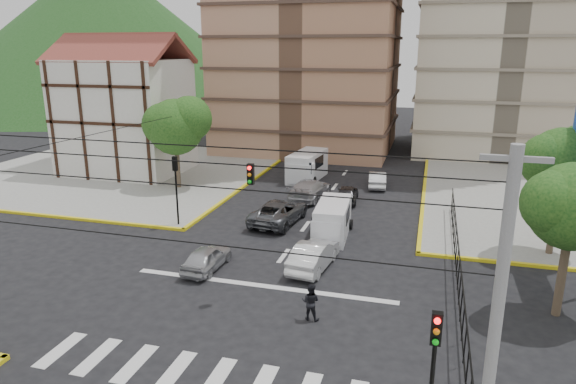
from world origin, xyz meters
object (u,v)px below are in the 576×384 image
(car_white_front_right, at_px, (314,255))
(pedestrian_crosswalk, at_px, (311,302))
(traffic_light_se, at_px, (433,362))
(van_left_lane, at_px, (306,167))
(car_silver_front_left, at_px, (207,258))
(traffic_light_nw, at_px, (176,179))
(van_right_lane, at_px, (332,221))

(car_white_front_right, distance_m, pedestrian_crosswalk, 5.21)
(traffic_light_se, xyz_separation_m, van_left_lane, (-10.55, 29.25, -1.95))
(traffic_light_se, distance_m, car_white_front_right, 13.29)
(car_silver_front_left, bearing_deg, pedestrian_crosswalk, 153.05)
(traffic_light_nw, height_order, van_right_lane, traffic_light_nw)
(van_left_lane, relative_size, pedestrian_crosswalk, 3.41)
(traffic_light_se, height_order, car_white_front_right, traffic_light_se)
(traffic_light_se, bearing_deg, van_left_lane, 109.83)
(van_right_lane, distance_m, car_white_front_right, 4.69)
(van_right_lane, relative_size, car_white_front_right, 1.08)
(car_white_front_right, xyz_separation_m, pedestrian_crosswalk, (1.04, -5.10, 0.08))
(traffic_light_se, xyz_separation_m, pedestrian_crosswalk, (-4.83, 6.59, -2.31))
(van_right_lane, xyz_separation_m, car_white_front_right, (-0.04, -4.68, -0.29))
(traffic_light_se, xyz_separation_m, van_right_lane, (-5.82, 16.37, -2.11))
(van_right_lane, bearing_deg, van_left_lane, 106.46)
(van_left_lane, xyz_separation_m, car_white_front_right, (4.69, -17.56, -0.44))
(traffic_light_nw, bearing_deg, traffic_light_se, -45.00)
(traffic_light_nw, height_order, van_left_lane, traffic_light_nw)
(traffic_light_se, distance_m, car_silver_front_left, 15.20)
(van_right_lane, bearing_deg, traffic_light_nw, -179.20)
(traffic_light_se, height_order, traffic_light_nw, same)
(van_left_lane, bearing_deg, traffic_light_se, -64.06)
(pedestrian_crosswalk, bearing_deg, car_white_front_right, -75.14)
(van_right_lane, bearing_deg, car_silver_front_left, -133.76)
(pedestrian_crosswalk, bearing_deg, car_silver_front_left, -25.57)
(van_left_lane, distance_m, car_silver_front_left, 19.20)
(traffic_light_nw, height_order, pedestrian_crosswalk, traffic_light_nw)
(van_left_lane, bearing_deg, car_white_front_right, -68.95)
(pedestrian_crosswalk, bearing_deg, van_right_lane, -80.81)
(car_white_front_right, bearing_deg, van_left_lane, -68.43)
(pedestrian_crosswalk, bearing_deg, traffic_light_nw, -36.54)
(traffic_light_nw, xyz_separation_m, van_left_lane, (5.05, 13.65, -1.95))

